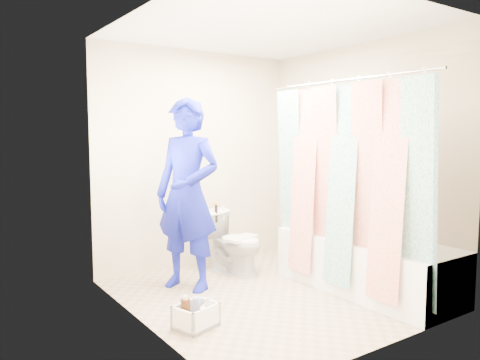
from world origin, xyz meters
TOP-DOWN VIEW (x-y plane):
  - floor at (0.00, 0.00)m, footprint 2.60×2.60m
  - ceiling at (0.00, 0.00)m, footprint 2.40×2.60m
  - wall_back at (0.00, 1.30)m, footprint 2.40×0.02m
  - wall_front at (0.00, -1.30)m, footprint 2.40×0.02m
  - wall_left at (-1.20, 0.00)m, footprint 0.02×2.60m
  - wall_right at (1.20, 0.00)m, footprint 0.02×2.60m
  - bathtub at (0.85, -0.43)m, footprint 0.70×1.75m
  - curtain_rod at (0.52, -0.43)m, footprint 0.02×1.90m
  - shower_curtain at (0.52, -0.43)m, footprint 0.06×1.75m
  - toilet at (0.13, 0.76)m, footprint 0.57×0.74m
  - tank_lid at (0.17, 0.66)m, footprint 0.44×0.31m
  - tank_internals at (0.04, 0.91)m, footprint 0.16×0.08m
  - plumber at (-0.50, 0.60)m, footprint 0.70×0.79m
  - cleaning_caddy at (-0.89, -0.27)m, footprint 0.36×0.32m

SIDE VIEW (x-z plane):
  - floor at x=0.00m, z-range 0.00..0.00m
  - cleaning_caddy at x=-0.89m, z-range -0.03..0.20m
  - bathtub at x=0.85m, z-range 0.02..0.52m
  - toilet at x=0.13m, z-range 0.00..0.66m
  - tank_lid at x=0.17m, z-range 0.37..0.40m
  - tank_internals at x=0.04m, z-range 0.55..0.76m
  - plumber at x=-0.50m, z-range 0.00..1.82m
  - shower_curtain at x=0.52m, z-range 0.12..1.92m
  - wall_back at x=0.00m, z-range 0.00..2.40m
  - wall_front at x=0.00m, z-range 0.00..2.40m
  - wall_left at x=-1.20m, z-range 0.00..2.40m
  - wall_right at x=1.20m, z-range 0.00..2.40m
  - curtain_rod at x=0.52m, z-range 1.94..1.96m
  - ceiling at x=0.00m, z-range 2.39..2.41m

